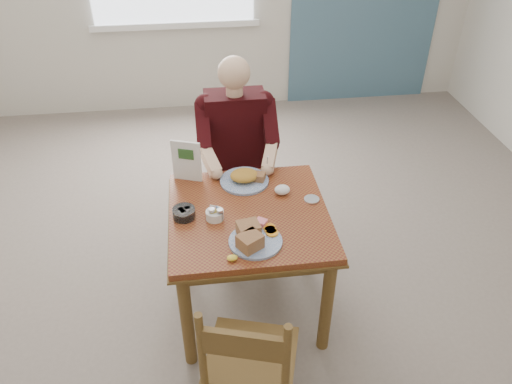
{
  "coord_description": "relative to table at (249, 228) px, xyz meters",
  "views": [
    {
      "loc": [
        -0.25,
        -2.23,
        2.49
      ],
      "look_at": [
        0.04,
        0.0,
        0.89
      ],
      "focal_mm": 35.0,
      "sensor_mm": 36.0,
      "label": 1
    }
  ],
  "objects": [
    {
      "name": "table",
      "position": [
        0.0,
        0.0,
        0.0
      ],
      "size": [
        0.92,
        0.92,
        0.75
      ],
      "color": "brown",
      "rests_on": "ground"
    },
    {
      "name": "far_plate",
      "position": [
        0.02,
        0.31,
        0.14
      ],
      "size": [
        0.39,
        0.39,
        0.08
      ],
      "color": "white",
      "rests_on": "table"
    },
    {
      "name": "chair_far",
      "position": [
        0.0,
        0.8,
        -0.16
      ],
      "size": [
        0.42,
        0.42,
        0.95
      ],
      "color": "brown",
      "rests_on": "ground"
    },
    {
      "name": "creamer",
      "position": [
        -0.37,
        0.0,
        0.14
      ],
      "size": [
        0.14,
        0.14,
        0.06
      ],
      "color": "white",
      "rests_on": "table"
    },
    {
      "name": "shakers",
      "position": [
        -0.19,
        -0.05,
        0.15
      ],
      "size": [
        0.09,
        0.05,
        0.08
      ],
      "color": "white",
      "rests_on": "table"
    },
    {
      "name": "floor",
      "position": [
        0.0,
        0.0,
        -0.64
      ],
      "size": [
        6.0,
        6.0,
        0.0
      ],
      "primitive_type": "plane",
      "color": "#6F635A",
      "rests_on": "ground"
    },
    {
      "name": "diner",
      "position": [
        0.0,
        0.71,
        0.17
      ],
      "size": [
        0.53,
        0.56,
        1.39
      ],
      "color": "tan",
      "rests_on": "chair_far"
    },
    {
      "name": "metal_dish",
      "position": [
        0.38,
        0.07,
        0.12
      ],
      "size": [
        0.11,
        0.11,
        0.01
      ],
      "primitive_type": "cylinder",
      "rotation": [
        0.0,
        0.0,
        -0.23
      ],
      "color": "silver",
      "rests_on": "table"
    },
    {
      "name": "lemon_wedge",
      "position": [
        -0.13,
        -0.38,
        0.13
      ],
      "size": [
        0.07,
        0.06,
        0.03
      ],
      "primitive_type": "ellipsoid",
      "rotation": [
        0.0,
        0.0,
        -0.35
      ],
      "color": "yellow",
      "rests_on": "table"
    },
    {
      "name": "caddy",
      "position": [
        -0.2,
        -0.03,
        0.14
      ],
      "size": [
        0.13,
        0.13,
        0.08
      ],
      "color": "white",
      "rests_on": "table"
    },
    {
      "name": "near_plate",
      "position": [
        -0.01,
        -0.26,
        0.15
      ],
      "size": [
        0.38,
        0.38,
        0.09
      ],
      "color": "white",
      "rests_on": "table"
    },
    {
      "name": "menu",
      "position": [
        -0.34,
        0.38,
        0.25
      ],
      "size": [
        0.18,
        0.08,
        0.27
      ],
      "color": "white",
      "rests_on": "table"
    },
    {
      "name": "chair_near",
      "position": [
        -0.1,
        -0.81,
        -0.16
      ],
      "size": [
        0.52,
        0.52,
        0.95
      ],
      "color": "brown",
      "rests_on": "ground"
    },
    {
      "name": "napkin",
      "position": [
        0.22,
        0.16,
        0.14
      ],
      "size": [
        0.11,
        0.1,
        0.06
      ],
      "primitive_type": "ellipsoid",
      "rotation": [
        0.0,
        0.0,
        -0.38
      ],
      "color": "white",
      "rests_on": "table"
    }
  ]
}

